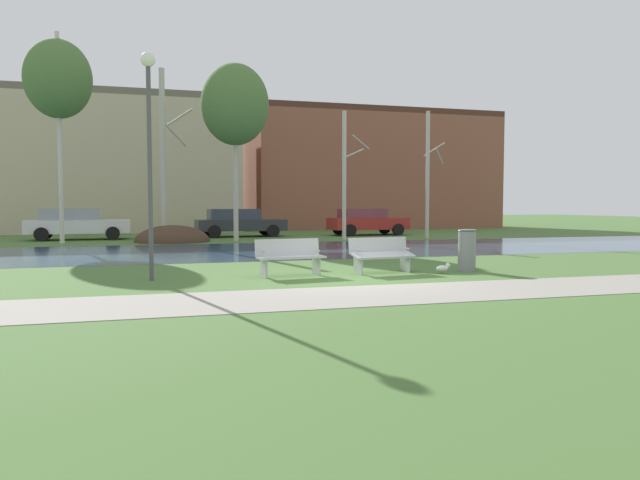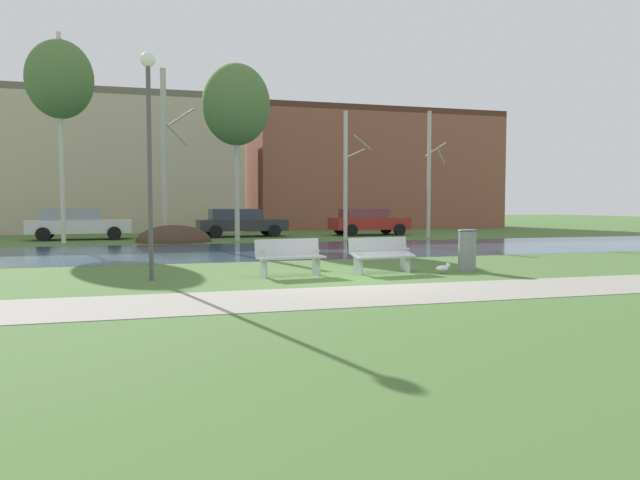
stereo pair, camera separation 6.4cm
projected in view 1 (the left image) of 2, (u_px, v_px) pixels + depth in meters
ground_plane at (266, 248)px, 22.91m from camera, size 120.00×120.00×0.00m
paved_path_strip at (391, 294)px, 11.16m from camera, size 60.00×2.41×0.01m
river_band at (272, 250)px, 21.84m from camera, size 80.00×8.33×0.01m
soil_mound at (172, 242)px, 26.74m from camera, size 3.34×3.33×1.50m
bench_left at (290, 256)px, 13.97m from camera, size 1.65×0.74×0.87m
bench_right at (381, 254)px, 14.62m from camera, size 1.65×0.74×0.87m
trash_bin at (467, 249)px, 15.09m from camera, size 0.47×0.47×1.05m
seagull at (443, 268)px, 14.54m from camera, size 0.41×0.15×0.25m
streetlamp at (149, 128)px, 12.98m from camera, size 0.32×0.32×5.00m
birch_far_left at (58, 80)px, 25.25m from camera, size 2.79×2.79×9.00m
birch_left at (164, 154)px, 27.00m from camera, size 1.52×2.44×7.83m
birch_center_left at (235, 105)px, 26.80m from camera, size 3.06×3.06×8.03m
birch_center at (345, 174)px, 28.24m from camera, size 1.35×2.18×6.11m
birch_center_right at (428, 174)px, 29.43m from camera, size 0.98×1.70×6.28m
parked_van_nearest_white at (76, 223)px, 28.22m from camera, size 4.73×2.09×1.48m
parked_sedan_second_dark at (239, 222)px, 30.86m from camera, size 4.64×2.21×1.44m
parked_hatch_third_red at (367, 221)px, 32.41m from camera, size 4.30×2.12×1.44m
building_beige_block at (98, 165)px, 37.51m from camera, size 17.17×8.67×8.33m
building_brick_low at (370, 171)px, 43.60m from camera, size 17.60×7.41×8.30m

